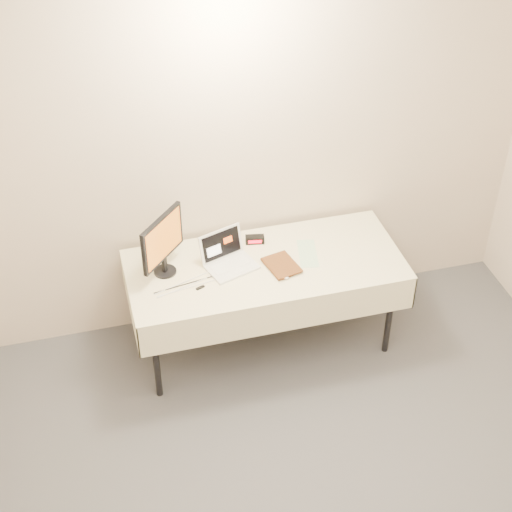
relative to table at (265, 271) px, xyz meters
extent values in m
cube|color=beige|center=(0.00, 0.45, 0.67)|extent=(4.00, 0.10, 2.70)
cylinder|color=black|center=(-0.82, -0.30, -0.33)|extent=(0.04, 0.04, 0.69)
cylinder|color=black|center=(0.82, -0.30, -0.33)|extent=(0.04, 0.04, 0.69)
cylinder|color=black|center=(-0.82, 0.29, -0.33)|extent=(0.04, 0.04, 0.69)
cylinder|color=black|center=(0.82, 0.29, -0.33)|extent=(0.04, 0.04, 0.69)
cube|color=gray|center=(0.00, 0.00, 0.03)|extent=(1.80, 0.75, 0.04)
cube|color=beige|center=(0.00, 0.00, 0.06)|extent=(1.86, 0.81, 0.01)
cube|color=beige|center=(0.00, -0.40, -0.07)|extent=(1.86, 0.01, 0.25)
cube|color=beige|center=(0.00, 0.40, -0.07)|extent=(1.86, 0.01, 0.25)
cube|color=beige|center=(-0.93, 0.00, -0.07)|extent=(0.01, 0.81, 0.25)
cube|color=beige|center=(0.93, 0.00, -0.07)|extent=(0.01, 0.81, 0.25)
cube|color=white|center=(-0.23, 0.01, 0.07)|extent=(0.37, 0.31, 0.02)
cube|color=white|center=(-0.27, 0.14, 0.18)|extent=(0.32, 0.16, 0.20)
cube|color=black|center=(-0.27, 0.14, 0.18)|extent=(0.28, 0.13, 0.17)
cylinder|color=black|center=(-0.66, 0.09, 0.07)|extent=(0.21, 0.21, 0.01)
cube|color=black|center=(-0.66, 0.09, 0.13)|extent=(0.04, 0.04, 0.11)
cube|color=black|center=(-0.66, 0.09, 0.34)|extent=(0.31, 0.33, 0.32)
cube|color=orange|center=(-0.66, 0.09, 0.34)|extent=(0.26, 0.28, 0.28)
imported|color=#914D1A|center=(0.00, -0.08, 0.19)|extent=(0.19, 0.07, 0.25)
cube|color=black|center=(-0.01, 0.25, 0.09)|extent=(0.14, 0.08, 0.05)
cube|color=#FF0C22|center=(-0.01, 0.22, 0.09)|extent=(0.09, 0.02, 0.02)
ellipsoid|color=silver|center=(0.09, -0.16, 0.07)|extent=(0.06, 0.09, 0.02)
cube|color=#B0DAAE|center=(0.31, 0.03, 0.06)|extent=(0.18, 0.33, 0.00)
cube|color=black|center=(-0.47, -0.14, 0.07)|extent=(0.06, 0.04, 0.01)
camera|label=1|loc=(-1.12, -3.96, 3.35)|focal=55.00mm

